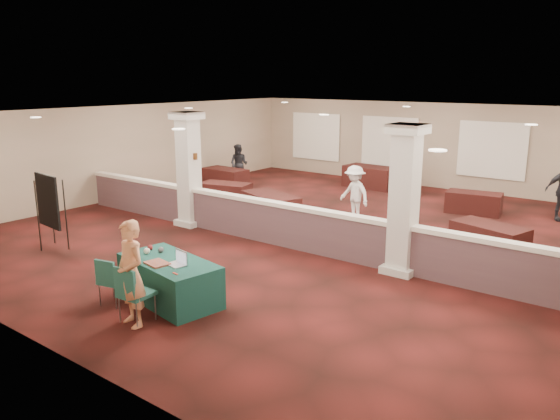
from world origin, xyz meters
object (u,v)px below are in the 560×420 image
Objects in this scene: far_table_back_left at (225,178)px; far_table_front_right at (489,239)px; conf_chair_main at (132,290)px; far_table_back_right at (474,203)px; attendee_a at (239,164)px; attendee_b at (354,193)px; easel_board at (48,202)px; far_table_front_center at (271,207)px; attendee_d at (410,170)px; far_table_back_center at (371,177)px; woman at (131,274)px; conf_chair_side at (110,278)px; near_table at (170,280)px; far_table_front_left at (225,193)px.

far_table_front_right is at bearing -11.42° from far_table_back_left.
conf_chair_main is 0.63× the size of far_table_back_right.
attendee_a is 6.84m from attendee_b.
easel_board is 1.18× the size of attendee_a.
far_table_front_center is 6.01m from attendee_d.
easel_board is 0.93× the size of far_table_back_center.
woman reaches higher than far_table_front_center.
far_table_front_center is 1.07× the size of attendee_d.
woman is 1.07× the size of far_table_front_right.
attendee_a is (-5.99, 10.37, 0.25)m from conf_chair_side.
conf_chair_side is at bearing -83.39° from far_table_back_center.
conf_chair_side is 11.56m from far_table_back_right.
attendee_d reaches higher than far_table_back_center.
near_table reaches higher than far_table_front_center.
far_table_back_left is 1.12× the size of attendee_a.
far_table_back_left is 1.08× the size of far_table_back_right.
attendee_a is (-1.88, 9.13, -0.39)m from easel_board.
conf_chair_main is at bearing -54.74° from far_table_back_left.
far_table_back_left is 0.91m from attendee_a.
conf_chair_side is 8.17m from attendee_b.
easel_board is 11.98m from attendee_d.
near_table is at bearing 99.28° from conf_chair_main.
far_table_back_center is at bearing 159.16° from far_table_back_right.
easel_board reaches higher than far_table_front_center.
attendee_a reaches higher than near_table.
far_table_front_left is 5.94m from far_table_back_center.
far_table_back_left is at bearing 36.33° from attendee_d.
attendee_d is at bearing 107.64° from attendee_b.
easel_board is (-5.05, 1.48, 0.57)m from conf_chair_main.
conf_chair_main is 0.62× the size of far_table_front_left.
attendee_b is at bearing -12.39° from far_table_back_left.
woman is at bearing -10.44° from easel_board.
far_table_front_left is 0.86× the size of far_table_front_center.
easel_board reaches higher than woman.
attendee_b is (1.97, 1.48, 0.42)m from far_table_front_center.
far_table_front_left is at bearing 179.23° from far_table_front_right.
attendee_d is at bearing 47.55° from far_table_front_left.
woman reaches higher than far_table_back_right.
woman reaches higher than conf_chair_side.
far_table_front_left is 8.72m from far_table_front_right.
conf_chair_main is at bearing -100.27° from far_table_back_right.
far_table_front_right is (3.90, 6.62, -0.05)m from near_table.
far_table_back_left is (-1.88, 8.33, -0.82)m from easel_board.
easel_board is 6.36m from far_table_front_left.
far_table_front_center is at bearing 70.35° from easel_board.
far_table_back_right is (2.02, 11.43, -0.59)m from woman.
attendee_b is at bearing 89.38° from conf_chair_main.
attendee_b is (-0.47, 8.39, 0.21)m from conf_chair_main.
far_table_front_center is 1.24× the size of attendee_a.
far_table_back_left is (-1.87, 2.02, 0.02)m from far_table_front_left.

